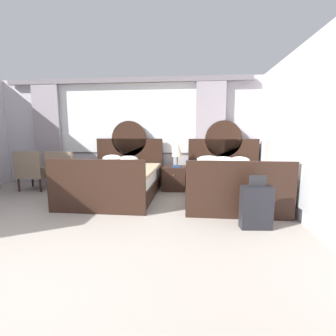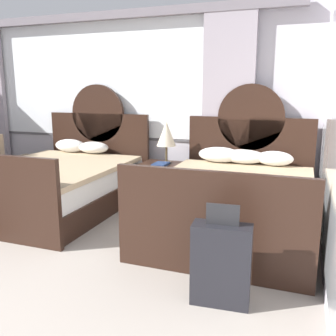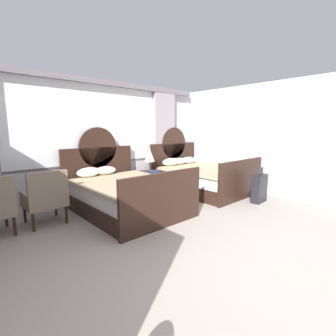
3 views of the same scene
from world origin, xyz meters
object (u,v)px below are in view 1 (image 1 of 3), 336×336
Objects in this scene: bed_near_mirror at (228,182)px; armchair_by_window_centre at (33,170)px; book_on_nightstand at (176,167)px; bed_near_window at (117,180)px; armchair_by_window_left at (64,171)px; table_lamp_on_nightstand at (177,149)px; suitcase_on_floor at (256,207)px; nightstand_between_beds at (174,178)px.

bed_near_mirror reaches higher than armchair_by_window_centre.
bed_near_window is at bearing -153.94° from book_on_nightstand.
book_on_nightstand is 0.28× the size of armchair_by_window_left.
bed_near_window reaches higher than book_on_nightstand.
table_lamp_on_nightstand is 0.76× the size of suitcase_on_floor.
suitcase_on_floor reaches higher than nightstand_between_beds.
armchair_by_window_left is (-3.69, 0.29, 0.12)m from bed_near_mirror.
bed_near_window is 2.41× the size of armchair_by_window_left.
table_lamp_on_nightstand is (-1.10, 0.76, 0.60)m from bed_near_mirror.
bed_near_mirror is at bearing 0.32° from bed_near_window.
bed_near_window reaches higher than armchair_by_window_centre.
armchair_by_window_centre is (-2.13, 0.31, 0.12)m from bed_near_window.
bed_near_mirror reaches higher than table_lamp_on_nightstand.
book_on_nightstand reaches higher than nightstand_between_beds.
table_lamp_on_nightstand reaches higher than nightstand_between_beds.
armchair_by_window_left is at bearing -0.01° from armchair_by_window_centre.
table_lamp_on_nightstand is 0.62× the size of armchair_by_window_centre.
nightstand_between_beds is 0.96× the size of table_lamp_on_nightstand.
book_on_nightstand is 0.28× the size of armchair_by_window_centre.
bed_near_window is at bearing -149.01° from nightstand_between_beds.
table_lamp_on_nightstand is at bearing 119.10° from suitcase_on_floor.
book_on_nightstand is (0.05, -0.11, 0.29)m from nightstand_between_beds.
book_on_nightstand is 0.34× the size of suitcase_on_floor.
suitcase_on_floor is (0.17, -1.52, -0.04)m from bed_near_mirror.
bed_near_window is at bearing -179.68° from bed_near_mirror.
armchair_by_window_left reaches higher than suitcase_on_floor.
book_on_nightstand is 2.59m from armchair_by_window_left.
table_lamp_on_nightstand is at bearing 84.52° from book_on_nightstand.
nightstand_between_beds is 0.60× the size of armchair_by_window_left.
armchair_by_window_centre is (-0.77, 0.00, 0.00)m from armchair_by_window_left.
nightstand_between_beds is 0.60× the size of armchair_by_window_centre.
nightstand_between_beds is at bearing 114.81° from book_on_nightstand.
armchair_by_window_centre is (-3.36, -0.47, -0.49)m from table_lamp_on_nightstand.
bed_near_mirror is 4.47m from armchair_by_window_centre.
bed_near_window is 1.38m from book_on_nightstand.
bed_near_window is 2.92× the size of suitcase_on_floor.
bed_near_mirror is 1.36m from nightstand_between_beds.
book_on_nightstand is (-1.12, 0.58, 0.22)m from bed_near_mirror.
nightstand_between_beds is (1.17, 0.70, -0.07)m from bed_near_window.
bed_near_mirror is 2.41× the size of armchair_by_window_centre.
armchair_by_window_centre is at bearing 171.82° from bed_near_window.
armchair_by_window_left reaches higher than book_on_nightstand.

